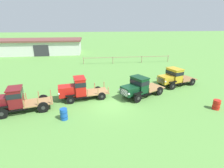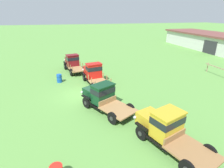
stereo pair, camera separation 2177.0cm
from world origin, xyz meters
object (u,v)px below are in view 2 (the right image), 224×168
Objects in this scene: vintage_truck_far_side at (165,126)px; vintage_truck_foreground_near at (73,62)px; oil_drum_near_fence at (59,78)px; farm_shed at (212,41)px; vintage_truck_midrow_center at (102,96)px; vintage_truck_second_in_line at (93,73)px.

vintage_truck_foreground_near is at bearing -164.54° from vintage_truck_far_side.
vintage_truck_far_side is 13.45m from oil_drum_near_fence.
farm_shed reaches higher than vintage_truck_foreground_near.
farm_shed is at bearing 104.46° from vintage_truck_foreground_near.
oil_drum_near_fence is (4.20, -1.73, -0.67)m from vintage_truck_foreground_near.
vintage_truck_midrow_center is 0.98× the size of vintage_truck_far_side.
farm_shed is 30.68m from vintage_truck_foreground_near.
vintage_truck_far_side is at bearing 12.46° from vintage_truck_second_in_line.
vintage_truck_second_in_line is at bearing -167.54° from vintage_truck_far_side.
oil_drum_near_fence is (11.86, -31.43, -1.24)m from farm_shed.
vintage_truck_midrow_center is at bearing 26.67° from oil_drum_near_fence.
vintage_truck_midrow_center is at bearing -2.60° from vintage_truck_second_in_line.
vintage_truck_far_side reaches higher than vintage_truck_midrow_center.
farm_shed reaches higher than vintage_truck_far_side.
oil_drum_near_fence is at bearing -152.57° from vintage_truck_far_side.
vintage_truck_foreground_near is at bearing -75.54° from farm_shed.
farm_shed is 4.68× the size of vintage_truck_midrow_center.
vintage_truck_far_side is (4.99, 2.71, 0.02)m from vintage_truck_midrow_center.
oil_drum_near_fence is at bearing -69.33° from farm_shed.
farm_shed is 26.16× the size of oil_drum_near_fence.
oil_drum_near_fence is at bearing -153.33° from vintage_truck_midrow_center.
farm_shed is 4.59× the size of vintage_truck_far_side.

